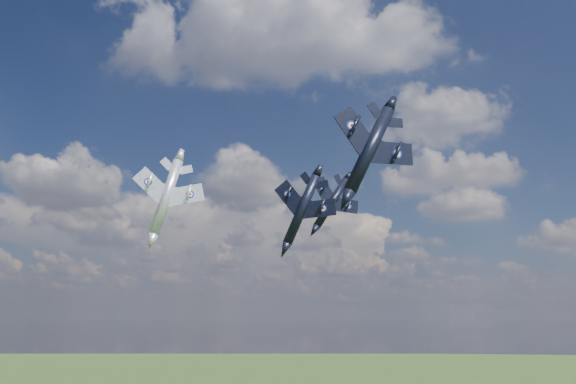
% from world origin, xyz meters
% --- Properties ---
extents(jet_lead_navy, '(11.99, 14.97, 6.59)m').
position_xyz_m(jet_lead_navy, '(5.45, 10.03, 79.58)').
color(jet_lead_navy, black).
extents(jet_right_navy, '(16.92, 18.98, 7.97)m').
position_xyz_m(jet_right_navy, '(14.57, -1.89, 83.96)').
color(jet_right_navy, black).
extents(jet_high_navy, '(13.99, 16.02, 7.55)m').
position_xyz_m(jet_high_navy, '(8.44, 27.28, 83.86)').
color(jet_high_navy, black).
extents(jet_left_silver, '(16.32, 19.08, 6.31)m').
position_xyz_m(jet_left_silver, '(-15.75, 15.65, 83.07)').
color(jet_left_silver, '#ACAEB7').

